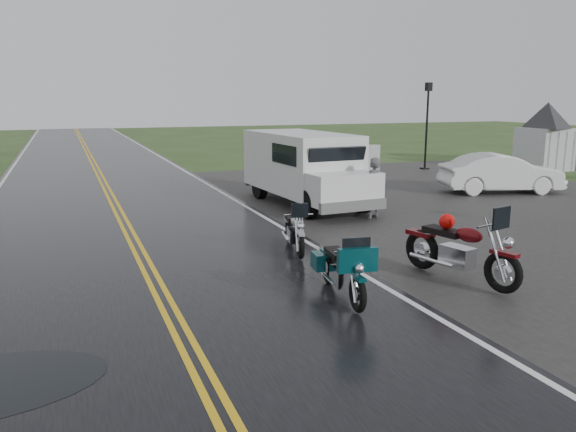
{
  "coord_description": "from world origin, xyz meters",
  "views": [
    {
      "loc": [
        -1.37,
        -8.47,
        3.36
      ],
      "look_at": [
        2.8,
        2.0,
        1.0
      ],
      "focal_mm": 35.0,
      "sensor_mm": 36.0,
      "label": 1
    }
  ],
  "objects_px": {
    "visitor_center": "(547,119)",
    "motorcycle_red": "(504,255)",
    "motorcycle_silver": "(300,235)",
    "person_at_van": "(373,189)",
    "motorcycle_teal": "(358,280)",
    "sedan_white": "(501,174)",
    "van_white": "(308,178)",
    "lamp_post_far_right": "(427,126)"
  },
  "relations": [
    {
      "from": "person_at_van",
      "to": "sedan_white",
      "type": "relative_size",
      "value": 0.41
    },
    {
      "from": "person_at_van",
      "to": "lamp_post_far_right",
      "type": "xyz_separation_m",
      "value": [
        8.12,
        9.0,
        1.21
      ]
    },
    {
      "from": "motorcycle_silver",
      "to": "lamp_post_far_right",
      "type": "relative_size",
      "value": 0.47
    },
    {
      "from": "motorcycle_teal",
      "to": "lamp_post_far_right",
      "type": "distance_m",
      "value": 19.48
    },
    {
      "from": "motorcycle_teal",
      "to": "sedan_white",
      "type": "relative_size",
      "value": 0.48
    },
    {
      "from": "motorcycle_silver",
      "to": "lamp_post_far_right",
      "type": "xyz_separation_m",
      "value": [
        11.68,
        12.16,
        1.5
      ]
    },
    {
      "from": "visitor_center",
      "to": "sedan_white",
      "type": "height_order",
      "value": "visitor_center"
    },
    {
      "from": "motorcycle_silver",
      "to": "sedan_white",
      "type": "xyz_separation_m",
      "value": [
        10.12,
        5.36,
        0.12
      ]
    },
    {
      "from": "motorcycle_red",
      "to": "motorcycle_teal",
      "type": "height_order",
      "value": "motorcycle_red"
    },
    {
      "from": "sedan_white",
      "to": "motorcycle_red",
      "type": "bearing_deg",
      "value": 154.83
    },
    {
      "from": "sedan_white",
      "to": "lamp_post_far_right",
      "type": "distance_m",
      "value": 7.12
    },
    {
      "from": "van_white",
      "to": "lamp_post_far_right",
      "type": "distance_m",
      "value": 12.94
    },
    {
      "from": "van_white",
      "to": "sedan_white",
      "type": "xyz_separation_m",
      "value": [
        8.27,
        1.55,
        -0.48
      ]
    },
    {
      "from": "motorcycle_teal",
      "to": "motorcycle_red",
      "type": "bearing_deg",
      "value": 4.78
    },
    {
      "from": "lamp_post_far_right",
      "to": "sedan_white",
      "type": "bearing_deg",
      "value": -102.92
    },
    {
      "from": "visitor_center",
      "to": "motorcycle_red",
      "type": "distance_m",
      "value": 19.74
    },
    {
      "from": "sedan_white",
      "to": "lamp_post_far_right",
      "type": "bearing_deg",
      "value": 3.77
    },
    {
      "from": "motorcycle_silver",
      "to": "person_at_van",
      "type": "xyz_separation_m",
      "value": [
        3.56,
        3.17,
        0.28
      ]
    },
    {
      "from": "visitor_center",
      "to": "sedan_white",
      "type": "relative_size",
      "value": 3.77
    },
    {
      "from": "motorcycle_red",
      "to": "sedan_white",
      "type": "height_order",
      "value": "motorcycle_red"
    },
    {
      "from": "visitor_center",
      "to": "van_white",
      "type": "distance_m",
      "value": 16.35
    },
    {
      "from": "motorcycle_red",
      "to": "van_white",
      "type": "bearing_deg",
      "value": 81.17
    },
    {
      "from": "visitor_center",
      "to": "motorcycle_teal",
      "type": "height_order",
      "value": "visitor_center"
    },
    {
      "from": "visitor_center",
      "to": "lamp_post_far_right",
      "type": "relative_size",
      "value": 3.85
    },
    {
      "from": "visitor_center",
      "to": "sedan_white",
      "type": "distance_m",
      "value": 8.42
    },
    {
      "from": "motorcycle_silver",
      "to": "motorcycle_red",
      "type": "bearing_deg",
      "value": -40.76
    },
    {
      "from": "person_at_van",
      "to": "motorcycle_teal",
      "type": "bearing_deg",
      "value": 28.03
    },
    {
      "from": "motorcycle_teal",
      "to": "van_white",
      "type": "distance_m",
      "value": 7.26
    },
    {
      "from": "visitor_center",
      "to": "van_white",
      "type": "relative_size",
      "value": 2.68
    },
    {
      "from": "sedan_white",
      "to": "visitor_center",
      "type": "bearing_deg",
      "value": -38.94
    },
    {
      "from": "visitor_center",
      "to": "motorcycle_silver",
      "type": "height_order",
      "value": "visitor_center"
    },
    {
      "from": "van_white",
      "to": "sedan_white",
      "type": "bearing_deg",
      "value": 7.48
    },
    {
      "from": "motorcycle_silver",
      "to": "van_white",
      "type": "xyz_separation_m",
      "value": [
        1.85,
        3.81,
        0.6
      ]
    },
    {
      "from": "motorcycle_red",
      "to": "sedan_white",
      "type": "relative_size",
      "value": 0.59
    },
    {
      "from": "person_at_van",
      "to": "sedan_white",
      "type": "height_order",
      "value": "person_at_van"
    },
    {
      "from": "motorcycle_teal",
      "to": "motorcycle_silver",
      "type": "relative_size",
      "value": 1.03
    },
    {
      "from": "motorcycle_red",
      "to": "van_white",
      "type": "xyz_separation_m",
      "value": [
        -0.56,
        7.06,
        0.43
      ]
    },
    {
      "from": "visitor_center",
      "to": "motorcycle_red",
      "type": "bearing_deg",
      "value": -137.59
    },
    {
      "from": "motorcycle_silver",
      "to": "sedan_white",
      "type": "relative_size",
      "value": 0.46
    },
    {
      "from": "motorcycle_silver",
      "to": "lamp_post_far_right",
      "type": "bearing_deg",
      "value": 58.88
    },
    {
      "from": "motorcycle_red",
      "to": "motorcycle_silver",
      "type": "xyz_separation_m",
      "value": [
        -2.41,
        3.25,
        -0.16
      ]
    },
    {
      "from": "motorcycle_teal",
      "to": "van_white",
      "type": "relative_size",
      "value": 0.34
    }
  ]
}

